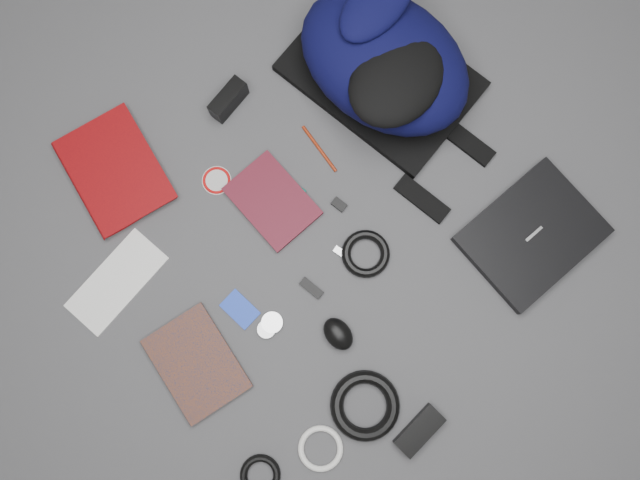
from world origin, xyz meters
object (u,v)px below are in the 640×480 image
textbook_red (77,192)px  mouse (338,334)px  dvd_case (272,201)px  compact_camera (228,100)px  power_brick (419,431)px  comic_book (166,384)px  laptop (532,235)px  backpack (384,61)px

textbook_red → mouse: size_ratio=3.31×
dvd_case → compact_camera: compact_camera is taller
compact_camera → power_brick: 0.92m
compact_camera → power_brick: (-0.05, -0.91, -0.01)m
textbook_red → mouse: 0.72m
comic_book → mouse: mouse is taller
compact_camera → comic_book: bearing=-152.4°
laptop → power_brick: same height
laptop → compact_camera: 0.81m
mouse → backpack: bearing=42.6°
textbook_red → dvd_case: (0.39, -0.28, -0.01)m
backpack → comic_book: (-0.84, -0.36, -0.09)m
backpack → textbook_red: backpack is taller
laptop → compact_camera: bearing=115.1°
dvd_case → compact_camera: (0.04, 0.27, 0.02)m
comic_book → power_brick: power_brick is taller
textbook_red → power_brick: size_ratio=2.26×
laptop → backpack: bearing=91.2°
mouse → laptop: bearing=-10.8°
laptop → dvd_case: 0.63m
dvd_case → mouse: (-0.04, -0.36, 0.01)m
comic_book → compact_camera: bearing=45.7°
backpack → textbook_red: bearing=150.9°
compact_camera → mouse: 0.63m
textbook_red → laptop: bearing=-36.3°
backpack → power_brick: bearing=-135.8°
mouse → compact_camera: bearing=77.5°
laptop → comic_book: 0.94m
mouse → power_brick: bearing=-87.4°
dvd_case → power_brick: (-0.00, -0.64, 0.01)m
mouse → dvd_case: bearing=78.8°
backpack → power_brick: backpack is taller
laptop → textbook_red: size_ratio=1.11×
laptop → comic_book: bearing=161.5°
mouse → power_brick: size_ratio=0.68×
laptop → dvd_case: (-0.48, 0.41, -0.01)m
dvd_case → compact_camera: bearing=72.2°
dvd_case → textbook_red: bearing=136.0°
compact_camera → backpack: bearing=-41.0°
backpack → dvd_case: 0.43m
laptop → dvd_case: bearing=131.9°
laptop → comic_book: laptop is taller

